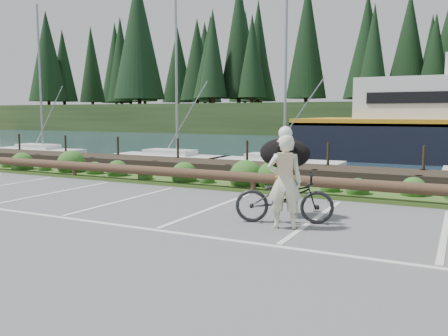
# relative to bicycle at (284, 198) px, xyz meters

# --- Properties ---
(ground) EXTENTS (72.00, 72.00, 0.00)m
(ground) POSITION_rel_bicycle_xyz_m (-2.10, -1.39, -0.55)
(ground) COLOR #545457
(harbor_backdrop) EXTENTS (170.00, 160.00, 30.00)m
(harbor_backdrop) POSITION_rel_bicycle_xyz_m (-1.70, 77.03, -0.55)
(harbor_backdrop) COLOR #1A2E3E
(harbor_backdrop) RESTS_ON ground
(vegetation_strip) EXTENTS (34.00, 1.60, 0.10)m
(vegetation_strip) POSITION_rel_bicycle_xyz_m (-2.10, 3.91, -0.50)
(vegetation_strip) COLOR #3D5B21
(vegetation_strip) RESTS_ON ground
(log_rail) EXTENTS (32.00, 0.30, 0.60)m
(log_rail) POSITION_rel_bicycle_xyz_m (-2.10, 3.21, -0.55)
(log_rail) COLOR #443021
(log_rail) RESTS_ON ground
(bicycle) EXTENTS (2.20, 1.39, 1.09)m
(bicycle) POSITION_rel_bicycle_xyz_m (0.00, 0.00, 0.00)
(bicycle) COLOR black
(bicycle) RESTS_ON ground
(cyclist) EXTENTS (0.81, 0.67, 1.91)m
(cyclist) POSITION_rel_bicycle_xyz_m (0.17, -0.46, 0.41)
(cyclist) COLOR beige
(cyclist) RESTS_ON ground
(dog) EXTENTS (0.94, 1.30, 0.68)m
(dog) POSITION_rel_bicycle_xyz_m (-0.23, 0.63, 0.89)
(dog) COLOR black
(dog) RESTS_ON bicycle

